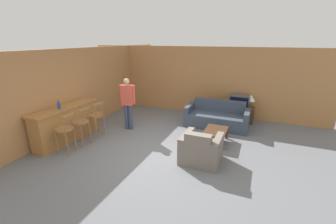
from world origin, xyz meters
name	(u,v)px	position (x,y,z in m)	size (l,w,h in m)	color
ground_plane	(158,153)	(0.00, 0.00, 0.00)	(24.00, 24.00, 0.00)	slate
wall_back	(198,81)	(0.00, 3.75, 1.30)	(9.40, 0.08, 2.60)	#B27A47
wall_left	(93,86)	(-3.13, 1.37, 1.30)	(0.08, 8.75, 2.60)	#B27A47
bar_counter	(67,123)	(-2.79, -0.28, 0.52)	(0.55, 2.14, 1.03)	#A87038
bar_chair_near	(65,132)	(-2.20, -0.89, 0.59)	(0.47, 0.47, 1.07)	#996638
bar_chair_mid	(81,124)	(-2.20, -0.32, 0.59)	(0.46, 0.46, 1.07)	#996638
bar_chair_far	(97,117)	(-2.20, 0.32, 0.59)	(0.52, 0.52, 1.07)	#996638
couch_far	(217,118)	(1.05, 2.53, 0.31)	(2.08, 0.92, 0.86)	#384251
armchair_near	(201,150)	(1.15, 0.04, 0.31)	(0.92, 0.88, 0.84)	#70665B
coffee_table	(215,132)	(1.26, 1.23, 0.33)	(0.61, 0.90, 0.38)	#472D1E
tv_unit	(238,114)	(1.66, 3.35, 0.26)	(1.08, 0.48, 0.52)	#513823
tv	(239,101)	(1.66, 3.35, 0.75)	(0.68, 0.43, 0.45)	#4C4C4C
bottle	(59,105)	(-2.74, -0.50, 1.15)	(0.08, 0.08, 0.27)	#234293
table_lamp	(251,98)	(2.03, 3.35, 0.89)	(0.30, 0.30, 0.50)	brown
person_by_window	(128,101)	(-1.59, 1.14, 0.97)	(0.51, 0.24, 1.69)	#384260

